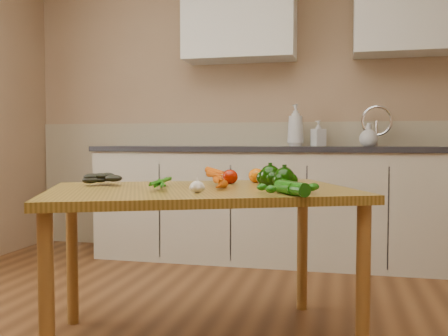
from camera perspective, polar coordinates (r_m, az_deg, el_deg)
The scene contains 18 objects.
room at distance 2.04m, azimuth -7.72°, elevation 11.80°, with size 4.04×5.04×2.64m.
counter_run at distance 3.96m, azimuth 5.83°, elevation -3.94°, with size 2.84×0.64×1.14m.
upper_cabinets at distance 4.16m, azimuth 10.48°, elevation 17.09°, with size 2.15×0.35×0.70m.
table at distance 2.29m, azimuth -2.67°, elevation -4.32°, with size 1.58×1.33×0.72m.
soap_bottle_a at distance 4.05m, azimuth 8.17°, elevation 4.86°, with size 0.13×0.13×0.34m, color silver.
soap_bottle_b at distance 4.07m, azimuth 10.74°, elevation 3.91°, with size 0.09×0.09×0.21m, color silver.
soap_bottle_c at distance 3.96m, azimuth 16.19°, elevation 3.67°, with size 0.14×0.14×0.18m, color silver.
carrot_bunch at distance 2.30m, azimuth -2.85°, elevation -1.43°, with size 0.25×0.19×0.07m, color #CD5004, non-canonical shape.
leafy_greens at distance 2.49m, azimuth -13.56°, elevation -0.83°, with size 0.19×0.17×0.10m, color black, non-canonical shape.
garlic_bulb at distance 2.06m, azimuth -3.09°, elevation -2.18°, with size 0.06×0.06×0.05m, color silver.
pepper_a at distance 2.30m, azimuth 5.29°, elevation -0.99°, with size 0.10×0.10×0.10m, color black.
pepper_b at distance 2.41m, azimuth 6.95°, elevation -0.98°, with size 0.09×0.09×0.09m, color black.
pepper_c at distance 2.21m, azimuth 6.89°, elevation -1.24°, with size 0.10×0.10×0.10m, color black.
tomato_a at distance 2.49m, azimuth 0.70°, elevation -1.01°, with size 0.08×0.08×0.07m, color #961402.
tomato_b at distance 2.57m, azimuth 3.72°, elevation -0.87°, with size 0.08×0.08×0.08m, color #D76205.
tomato_c at distance 2.53m, azimuth 5.28°, elevation -1.00°, with size 0.08×0.08×0.07m, color #D76205.
zucchini_a at distance 2.07m, azimuth 7.34°, elevation -2.15°, with size 0.05×0.05×0.22m, color #0E4A08.
zucchini_b at distance 1.99m, azimuth 7.74°, elevation -2.30°, with size 0.06×0.06×0.19m, color #0E4A08.
Camera 1 is at (0.72, -1.71, 0.93)m, focal length 40.00 mm.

